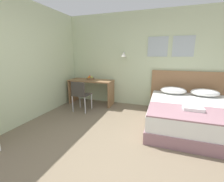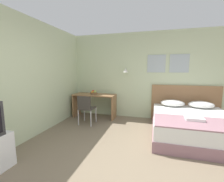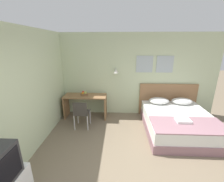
{
  "view_description": "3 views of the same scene",
  "coord_description": "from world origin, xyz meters",
  "px_view_note": "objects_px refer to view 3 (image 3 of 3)",
  "views": [
    {
      "loc": [
        0.55,
        -1.56,
        1.49
      ],
      "look_at": [
        -0.57,
        1.7,
        0.65
      ],
      "focal_mm": 24.0,
      "sensor_mm": 36.0,
      "label": 1
    },
    {
      "loc": [
        0.3,
        -1.91,
        1.52
      ],
      "look_at": [
        -0.61,
        1.33,
        1.04
      ],
      "focal_mm": 24.0,
      "sensor_mm": 36.0,
      "label": 2
    },
    {
      "loc": [
        -0.45,
        -1.97,
        2.31
      ],
      "look_at": [
        -0.63,
        1.92,
        1.08
      ],
      "focal_mm": 24.0,
      "sensor_mm": 36.0,
      "label": 3
    }
  ],
  "objects_px": {
    "folded_towel_near_foot": "(183,120)",
    "desk_chair": "(81,112)",
    "pillow_left": "(159,101)",
    "bed": "(178,123)",
    "headboard": "(167,99)",
    "throw_blanket": "(189,125)",
    "fruit_bowl": "(84,94)",
    "desk": "(86,102)",
    "pillow_right": "(182,101)"
  },
  "relations": [
    {
      "from": "folded_towel_near_foot",
      "to": "desk_chair",
      "type": "bearing_deg",
      "value": 170.05
    },
    {
      "from": "pillow_left",
      "to": "folded_towel_near_foot",
      "type": "distance_m",
      "value": 1.22
    },
    {
      "from": "bed",
      "to": "headboard",
      "type": "distance_m",
      "value": 1.07
    },
    {
      "from": "throw_blanket",
      "to": "folded_towel_near_foot",
      "type": "bearing_deg",
      "value": 118.84
    },
    {
      "from": "folded_towel_near_foot",
      "to": "fruit_bowl",
      "type": "xyz_separation_m",
      "value": [
        -2.66,
        1.2,
        0.23
      ]
    },
    {
      "from": "bed",
      "to": "pillow_left",
      "type": "bearing_deg",
      "value": 115.55
    },
    {
      "from": "bed",
      "to": "fruit_bowl",
      "type": "relative_size",
      "value": 8.72
    },
    {
      "from": "desk",
      "to": "throw_blanket",
      "type": "bearing_deg",
      "value": -25.73
    },
    {
      "from": "throw_blanket",
      "to": "headboard",
      "type": "bearing_deg",
      "value": 90.0
    },
    {
      "from": "headboard",
      "to": "pillow_right",
      "type": "relative_size",
      "value": 2.93
    },
    {
      "from": "pillow_left",
      "to": "pillow_right",
      "type": "xyz_separation_m",
      "value": [
        0.71,
        0.0,
        0.0
      ]
    },
    {
      "from": "bed",
      "to": "pillow_left",
      "type": "distance_m",
      "value": 0.9
    },
    {
      "from": "pillow_right",
      "to": "desk",
      "type": "distance_m",
      "value": 3.05
    },
    {
      "from": "desk",
      "to": "desk_chair",
      "type": "height_order",
      "value": "desk_chair"
    },
    {
      "from": "bed",
      "to": "throw_blanket",
      "type": "relative_size",
      "value": 1.19
    },
    {
      "from": "throw_blanket",
      "to": "desk_chair",
      "type": "distance_m",
      "value": 2.73
    },
    {
      "from": "pillow_left",
      "to": "desk_chair",
      "type": "height_order",
      "value": "desk_chair"
    },
    {
      "from": "throw_blanket",
      "to": "fruit_bowl",
      "type": "height_order",
      "value": "fruit_bowl"
    },
    {
      "from": "throw_blanket",
      "to": "desk",
      "type": "distance_m",
      "value": 2.99
    },
    {
      "from": "throw_blanket",
      "to": "desk",
      "type": "xyz_separation_m",
      "value": [
        -2.69,
        1.3,
        0.01
      ]
    },
    {
      "from": "desk",
      "to": "pillow_right",
      "type": "bearing_deg",
      "value": 0.6
    },
    {
      "from": "pillow_right",
      "to": "desk_chair",
      "type": "xyz_separation_m",
      "value": [
        -3.02,
        -0.74,
        -0.1
      ]
    },
    {
      "from": "headboard",
      "to": "throw_blanket",
      "type": "distance_m",
      "value": 1.62
    },
    {
      "from": "bed",
      "to": "fruit_bowl",
      "type": "height_order",
      "value": "fruit_bowl"
    },
    {
      "from": "folded_towel_near_foot",
      "to": "desk_chair",
      "type": "relative_size",
      "value": 0.41
    },
    {
      "from": "headboard",
      "to": "pillow_left",
      "type": "relative_size",
      "value": 2.93
    },
    {
      "from": "pillow_right",
      "to": "folded_towel_near_foot",
      "type": "relative_size",
      "value": 1.9
    },
    {
      "from": "pillow_right",
      "to": "folded_towel_near_foot",
      "type": "bearing_deg",
      "value": -110.08
    },
    {
      "from": "headboard",
      "to": "pillow_left",
      "type": "distance_m",
      "value": 0.46
    },
    {
      "from": "throw_blanket",
      "to": "folded_towel_near_foot",
      "type": "relative_size",
      "value": 5.05
    },
    {
      "from": "desk",
      "to": "fruit_bowl",
      "type": "xyz_separation_m",
      "value": [
        -0.04,
        0.04,
        0.26
      ]
    },
    {
      "from": "pillow_left",
      "to": "fruit_bowl",
      "type": "bearing_deg",
      "value": 179.78
    },
    {
      "from": "pillow_left",
      "to": "desk",
      "type": "height_order",
      "value": "desk"
    },
    {
      "from": "pillow_left",
      "to": "fruit_bowl",
      "type": "xyz_separation_m",
      "value": [
        -2.38,
        0.01,
        0.2
      ]
    },
    {
      "from": "throw_blanket",
      "to": "desk_chair",
      "type": "bearing_deg",
      "value": 167.42
    },
    {
      "from": "pillow_right",
      "to": "fruit_bowl",
      "type": "relative_size",
      "value": 2.76
    },
    {
      "from": "throw_blanket",
      "to": "pillow_right",
      "type": "bearing_deg",
      "value": 74.96
    },
    {
      "from": "pillow_right",
      "to": "pillow_left",
      "type": "bearing_deg",
      "value": 180.0
    },
    {
      "from": "throw_blanket",
      "to": "fruit_bowl",
      "type": "distance_m",
      "value": 3.06
    },
    {
      "from": "pillow_right",
      "to": "throw_blanket",
      "type": "bearing_deg",
      "value": -105.04
    },
    {
      "from": "pillow_left",
      "to": "desk",
      "type": "bearing_deg",
      "value": -179.21
    },
    {
      "from": "folded_towel_near_foot",
      "to": "desk",
      "type": "relative_size",
      "value": 0.25
    },
    {
      "from": "bed",
      "to": "pillow_right",
      "type": "xyz_separation_m",
      "value": [
        0.36,
        0.75,
        0.35
      ]
    },
    {
      "from": "folded_towel_near_foot",
      "to": "pillow_left",
      "type": "bearing_deg",
      "value": 103.25
    },
    {
      "from": "pillow_left",
      "to": "desk",
      "type": "distance_m",
      "value": 2.34
    },
    {
      "from": "bed",
      "to": "throw_blanket",
      "type": "distance_m",
      "value": 0.64
    },
    {
      "from": "pillow_left",
      "to": "desk",
      "type": "relative_size",
      "value": 0.48
    },
    {
      "from": "folded_towel_near_foot",
      "to": "desk",
      "type": "distance_m",
      "value": 2.86
    },
    {
      "from": "headboard",
      "to": "throw_blanket",
      "type": "xyz_separation_m",
      "value": [
        0.0,
        -1.62,
        -0.02
      ]
    },
    {
      "from": "headboard",
      "to": "desk_chair",
      "type": "xyz_separation_m",
      "value": [
        -2.66,
        -1.02,
        -0.04
      ]
    }
  ]
}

